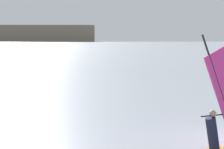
% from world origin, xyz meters
% --- Properties ---
extents(windsurfer, '(4.28, 1.12, 3.90)m').
position_xyz_m(windsurfer, '(-2.35, -1.11, 1.04)').
color(windsurfer, orange).
rests_on(windsurfer, ground_plane).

